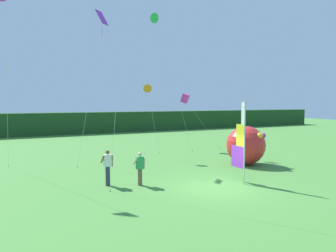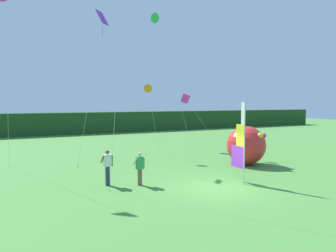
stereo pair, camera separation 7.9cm
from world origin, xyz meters
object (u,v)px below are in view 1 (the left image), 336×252
Objects in this scene: person_near_banner at (108,167)px; kite_green_delta_5 at (155,19)px; kite_purple_diamond_1 at (101,23)px; person_mid_field at (140,168)px; kite_magenta_box_0 at (185,99)px; banner_flag at (241,144)px; kite_orange_delta_2 at (147,89)px; inflatable_balloon at (246,145)px.

kite_green_delta_5 is (7.29, 10.29, 10.25)m from person_near_banner.
person_near_banner is at bearing -103.18° from kite_purple_diamond_1.
person_mid_field is 12.82m from kite_magenta_box_0.
kite_magenta_box_0 is 9.59m from kite_purple_diamond_1.
kite_magenta_box_0 is at bearing 73.77° from banner_flag.
banner_flag is 9.42m from kite_orange_delta_2.
inflatable_balloon reaches higher than person_mid_field.
inflatable_balloon is at bearing -76.60° from kite_green_delta_5.
banner_flag is at bearing -62.56° from kite_purple_diamond_1.
person_near_banner is 16.25m from kite_green_delta_5.
kite_magenta_box_0 is at bearing 16.96° from kite_purple_diamond_1.
banner_flag reaches higher than person_near_banner.
kite_magenta_box_0 is 0.47× the size of kite_purple_diamond_1.
kite_green_delta_5 is (1.20, 12.76, 9.21)m from banner_flag.
kite_orange_delta_2 reaches higher than inflatable_balloon.
kite_purple_diamond_1 reaches higher than kite_orange_delta_2.
inflatable_balloon is at bearing 12.00° from person_mid_field.
kite_magenta_box_0 reaches higher than person_near_banner.
kite_orange_delta_2 is 7.70m from kite_green_delta_5.
person_mid_field is at bearing -115.99° from kite_orange_delta_2.
inflatable_balloon is 8.32m from kite_magenta_box_0.
kite_magenta_box_0 is at bearing 28.16° from kite_orange_delta_2.
kite_orange_delta_2 is 0.46× the size of kite_green_delta_5.
inflatable_balloon is 0.52× the size of kite_magenta_box_0.
person_near_banner is at bearing -127.25° from kite_orange_delta_2.
inflatable_balloon is 0.25× the size of kite_purple_diamond_1.
kite_purple_diamond_1 is (-4.60, 8.85, 7.31)m from banner_flag.
kite_purple_diamond_1 reaches higher than kite_magenta_box_0.
kite_green_delta_5 is (-2.20, 9.23, 9.92)m from inflatable_balloon.
kite_green_delta_5 reaches higher than kite_orange_delta_2.
banner_flag is 6.65m from person_near_banner.
kite_magenta_box_0 is (7.95, 9.43, 3.51)m from person_mid_field.
person_near_banner is at bearing -173.60° from inflatable_balloon.
person_mid_field is 8.26m from inflatable_balloon.
inflatable_balloon is (9.48, 1.06, 0.33)m from person_near_banner.
kite_green_delta_5 is at bearing 34.01° from kite_purple_diamond_1.
kite_magenta_box_0 is 5.18m from kite_orange_delta_2.
person_mid_field is 8.84m from kite_orange_delta_2.
inflatable_balloon is at bearing -48.72° from kite_orange_delta_2.
person_near_banner is 0.36× the size of kite_magenta_box_0.
banner_flag is at bearing -106.23° from kite_magenta_box_0.
kite_magenta_box_0 is 7.28m from kite_green_delta_5.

